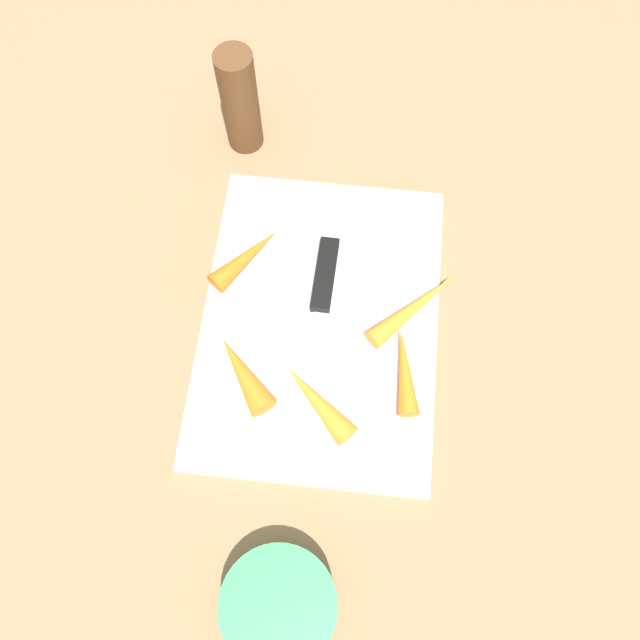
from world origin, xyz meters
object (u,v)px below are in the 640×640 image
Objects in this scene: carrot_longest at (415,307)px; carrot_long at (317,402)px; cutting_board at (320,322)px; carrot_shortest at (243,373)px; knife at (322,285)px; carrot_medium at (405,370)px; small_bowl at (279,605)px; carrot_short at (246,257)px; pepper_grinder at (240,102)px.

carrot_longest is 0.15m from carrot_long.
cutting_board is at bearing -42.43° from carrot_long.
carrot_shortest is (0.08, -0.07, 0.02)m from cutting_board.
carrot_shortest is at bearing -30.20° from knife.
carrot_long is at bearing 4.49° from cutting_board.
carrot_medium is 0.26m from small_bowl.
carrot_short is (-0.02, -0.09, 0.01)m from knife.
cutting_board is 0.11m from carrot_longest.
cutting_board is 2.87× the size of carrot_longest.
carrot_shortest is 0.32m from pepper_grinder.
pepper_grinder is at bearing -26.03° from carrot_long.
knife is 2.08× the size of carrot_short.
carrot_shortest is at bearing 163.67° from carrot_longest.
carrot_longest is at bearing -63.33° from carrot_short.
pepper_grinder reaches higher than carrot_shortest.
carrot_shortest is 0.20m from carrot_longest.
carrot_longest reaches higher than knife.
pepper_grinder is at bearing -153.32° from cutting_board.
carrot_longest is 1.17× the size of small_bowl.
cutting_board is 3.71× the size of carrot_medium.
knife is 0.14m from carrot_shortest.
knife is 0.09m from carrot_short.
carrot_medium is (0.07, -0.01, -0.00)m from carrot_longest.
pepper_grinder is at bearing -29.76° from carrot_shortest.
carrot_shortest is 0.84× the size of small_bowl.
carrot_longest is at bearing -99.46° from carrot_shortest.
carrot_short reaches higher than carrot_longest.
small_bowl reaches higher than carrot_longest.
carrot_short is at bearing -124.29° from cutting_board.
carrot_long is at bearing -174.00° from carrot_longest.
carrot_shortest is 0.94× the size of carrot_short.
knife is 1.42× the size of pepper_grinder.
small_bowl is (0.24, -0.10, -0.00)m from carrot_medium.
cutting_board is 1.80× the size of knife.
knife is 2.05× the size of carrot_long.
carrot_short is at bearing 50.02° from carrot_medium.
carrot_longest is 0.32m from pepper_grinder.
carrot_long reaches higher than carrot_longest.
cutting_board is at bearing 178.90° from small_bowl.
knife is at bearing -65.62° from carrot_short.
pepper_grinder is at bearing 90.24° from carrot_longest.
knife is 1.60× the size of carrot_longest.
pepper_grinder reaches higher than small_bowl.
carrot_shortest is 0.64× the size of pepper_grinder.
carrot_long is 0.10m from carrot_medium.
carrot_longest and carrot_medium have the same top height.
carrot_medium reaches higher than cutting_board.
pepper_grinder is at bearing 27.83° from carrot_medium.
carrot_shortest reaches higher than carrot_short.
knife is 2.07× the size of carrot_medium.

